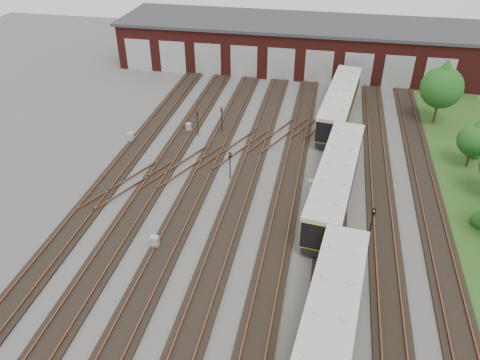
# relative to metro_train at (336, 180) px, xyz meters

# --- Properties ---
(ground) EXTENTS (120.00, 120.00, 0.00)m
(ground) POSITION_rel_metro_train_xyz_m (-6.00, -7.37, -2.01)
(ground) COLOR #423F3D
(ground) RESTS_ON ground
(track_network) EXTENTS (30.40, 70.00, 0.33)m
(track_network) POSITION_rel_metro_train_xyz_m (-6.17, -6.78, -1.90)
(track_network) COLOR black
(track_network) RESTS_ON ground
(maintenance_shed) EXTENTS (51.00, 12.50, 6.35)m
(maintenance_shed) POSITION_rel_metro_train_xyz_m (-6.01, 32.60, 1.20)
(maintenance_shed) COLOR #4B1612
(maintenance_shed) RESTS_ON ground
(metro_train) EXTENTS (4.66, 48.05, 3.27)m
(metro_train) POSITION_rel_metro_train_xyz_m (0.00, 0.00, 0.00)
(metro_train) COLOR black
(metro_train) RESTS_ON ground
(signal_mast_0) EXTENTS (0.24, 0.23, 2.98)m
(signal_mast_0) POSITION_rel_metro_train_xyz_m (-14.50, 9.00, -0.12)
(signal_mast_0) COLOR black
(signal_mast_0) RESTS_ON ground
(signal_mast_1) EXTENTS (0.25, 0.24, 2.93)m
(signal_mast_1) POSITION_rel_metro_train_xyz_m (-12.19, 10.21, -0.14)
(signal_mast_1) COLOR black
(signal_mast_1) RESTS_ON ground
(signal_mast_2) EXTENTS (0.27, 0.26, 2.74)m
(signal_mast_2) POSITION_rel_metro_train_xyz_m (-9.37, 1.53, -0.23)
(signal_mast_2) COLOR black
(signal_mast_2) RESTS_ON ground
(signal_mast_3) EXTENTS (0.30, 0.28, 3.28)m
(signal_mast_3) POSITION_rel_metro_train_xyz_m (2.78, -5.14, 0.10)
(signal_mast_3) COLOR black
(signal_mast_3) RESTS_ON ground
(relay_cabinet_0) EXTENTS (0.63, 0.53, 1.01)m
(relay_cabinet_0) POSITION_rel_metro_train_xyz_m (-21.00, 6.40, -1.50)
(relay_cabinet_0) COLOR #9A9C9F
(relay_cabinet_0) RESTS_ON ground
(relay_cabinet_1) EXTENTS (0.67, 0.61, 0.95)m
(relay_cabinet_1) POSITION_rel_metro_train_xyz_m (-15.79, 9.82, -1.53)
(relay_cabinet_1) COLOR #9A9C9F
(relay_cabinet_1) RESTS_ON ground
(relay_cabinet_2) EXTENTS (0.61, 0.52, 0.99)m
(relay_cabinet_2) POSITION_rel_metro_train_xyz_m (-12.86, -8.75, -1.51)
(relay_cabinet_2) COLOR #9A9C9F
(relay_cabinet_2) RESTS_ON ground
(relay_cabinet_3) EXTENTS (0.61, 0.53, 0.92)m
(relay_cabinet_3) POSITION_rel_metro_train_xyz_m (-0.02, 14.81, -1.54)
(relay_cabinet_3) COLOR #9A9C9F
(relay_cabinet_3) RESTS_ON ground
(relay_cabinet_4) EXTENTS (0.85, 0.79, 1.13)m
(relay_cabinet_4) POSITION_rel_metro_train_xyz_m (-1.93, 0.95, -1.44)
(relay_cabinet_4) COLOR #9A9C9F
(relay_cabinet_4) RESTS_ON ground
(tree_0) EXTENTS (4.47, 4.47, 7.41)m
(tree_0) POSITION_rel_metro_train_xyz_m (10.47, 17.17, 2.76)
(tree_0) COLOR #342617
(tree_0) RESTS_ON ground
(tree_1) EXTENTS (3.02, 3.02, 5.01)m
(tree_1) POSITION_rel_metro_train_xyz_m (12.27, 8.07, 1.21)
(tree_1) COLOR #342617
(tree_1) RESTS_ON ground
(bush_1) EXTENTS (1.36, 1.36, 1.36)m
(bush_1) POSITION_rel_metro_train_xyz_m (13.34, 10.09, -1.33)
(bush_1) COLOR #1A4914
(bush_1) RESTS_ON ground
(bush_2) EXTENTS (1.25, 1.25, 1.25)m
(bush_2) POSITION_rel_metro_train_xyz_m (14.32, 25.80, -1.38)
(bush_2) COLOR #1A4914
(bush_2) RESTS_ON ground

